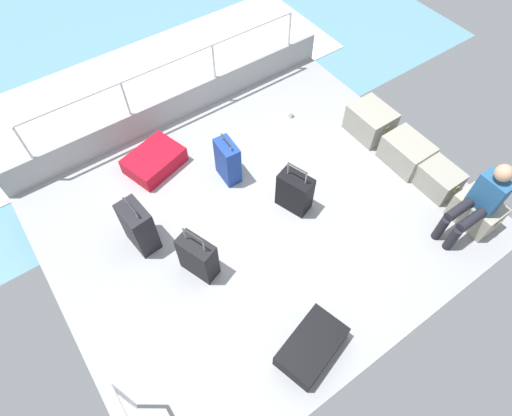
# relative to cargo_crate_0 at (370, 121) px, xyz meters

# --- Properties ---
(ground_plane) EXTENTS (4.40, 5.20, 0.06)m
(ground_plane) POSITION_rel_cargo_crate_0_xyz_m (0.30, -2.16, -0.24)
(ground_plane) COLOR #939699
(gunwale_port) EXTENTS (0.06, 5.20, 0.45)m
(gunwale_port) POSITION_rel_cargo_crate_0_xyz_m (-1.87, -2.16, 0.02)
(gunwale_port) COLOR #939699
(gunwale_port) RESTS_ON ground_plane
(railing_port) EXTENTS (0.04, 4.20, 1.02)m
(railing_port) POSITION_rel_cargo_crate_0_xyz_m (-1.87, -2.16, 0.57)
(railing_port) COLOR silver
(railing_port) RESTS_ON ground_plane
(sea_wake) EXTENTS (12.00, 12.00, 0.01)m
(sea_wake) POSITION_rel_cargo_crate_0_xyz_m (-3.30, -2.16, -0.55)
(sea_wake) COLOR #598C9E
(sea_wake) RESTS_ON ground_plane
(cargo_crate_0) EXTENTS (0.64, 0.50, 0.42)m
(cargo_crate_0) POSITION_rel_cargo_crate_0_xyz_m (0.00, 0.00, 0.00)
(cargo_crate_0) COLOR gray
(cargo_crate_0) RESTS_ON ground_plane
(cargo_crate_1) EXTENTS (0.66, 0.47, 0.39)m
(cargo_crate_1) POSITION_rel_cargo_crate_0_xyz_m (0.72, -0.01, -0.01)
(cargo_crate_1) COLOR gray
(cargo_crate_1) RESTS_ON ground_plane
(cargo_crate_2) EXTENTS (0.58, 0.41, 0.35)m
(cargo_crate_2) POSITION_rel_cargo_crate_0_xyz_m (1.28, 0.01, -0.03)
(cargo_crate_2) COLOR gray
(cargo_crate_2) RESTS_ON ground_plane
(cargo_crate_3) EXTENTS (0.58, 0.39, 0.39)m
(cargo_crate_3) POSITION_rel_cargo_crate_0_xyz_m (1.92, -0.03, -0.01)
(cargo_crate_3) COLOR #9E9989
(cargo_crate_3) RESTS_ON ground_plane
(passenger_seated) EXTENTS (0.34, 0.66, 1.09)m
(passenger_seated) POSITION_rel_cargo_crate_0_xyz_m (1.92, -0.21, 0.36)
(passenger_seated) COLOR #26598C
(passenger_seated) RESTS_ON ground_plane
(suitcase_0) EXTENTS (0.44, 0.30, 0.79)m
(suitcase_0) POSITION_rel_cargo_crate_0_xyz_m (-0.21, -3.58, 0.13)
(suitcase_0) COLOR black
(suitcase_0) RESTS_ON ground_plane
(suitcase_1) EXTENTS (0.49, 0.36, 0.78)m
(suitcase_1) POSITION_rel_cargo_crate_0_xyz_m (0.51, -3.21, 0.08)
(suitcase_1) COLOR black
(suitcase_1) RESTS_ON ground_plane
(suitcase_2) EXTENTS (0.74, 0.88, 0.24)m
(suitcase_2) POSITION_rel_cargo_crate_0_xyz_m (-1.21, -2.90, -0.09)
(suitcase_2) COLOR #B70C1E
(suitcase_2) RESTS_ON ground_plane
(suitcase_3) EXTENTS (0.48, 0.36, 0.76)m
(suitcase_3) POSITION_rel_cargo_crate_0_xyz_m (0.41, -1.73, 0.07)
(suitcase_3) COLOR black
(suitcase_3) RESTS_ON ground_plane
(suitcase_4) EXTENTS (0.63, 0.84, 0.23)m
(suitcase_4) POSITION_rel_cargo_crate_0_xyz_m (2.01, -2.74, -0.09)
(suitcase_4) COLOR black
(suitcase_4) RESTS_ON ground_plane
(suitcase_5) EXTENTS (0.39, 0.23, 0.72)m
(suitcase_5) POSITION_rel_cargo_crate_0_xyz_m (-0.48, -2.16, 0.10)
(suitcase_5) COLOR navy
(suitcase_5) RESTS_ON ground_plane
(paper_cup) EXTENTS (0.08, 0.08, 0.10)m
(paper_cup) POSITION_rel_cargo_crate_0_xyz_m (-0.92, -0.75, -0.16)
(paper_cup) COLOR white
(paper_cup) RESTS_ON ground_plane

